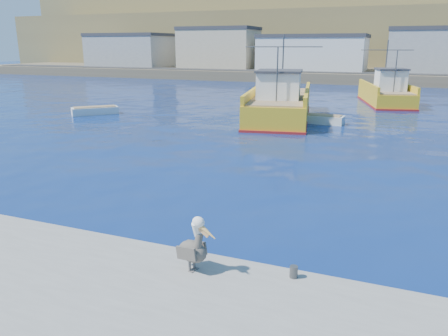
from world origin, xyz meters
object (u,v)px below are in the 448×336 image
Objects in this scene: skiff_mid at (318,120)px; pelican at (194,247)px; trawler_yellow_a at (280,104)px; trawler_yellow_b at (386,94)px; skiff_left at (95,111)px.

skiff_mid is 2.68× the size of pelican.
trawler_yellow_a is 3.72m from skiff_mid.
skiff_left is (-23.64, -17.19, -0.76)m from trawler_yellow_b.
pelican is (4.82, -26.63, -0.06)m from trawler_yellow_a.
trawler_yellow_a is 27.06m from pelican.
pelican is (20.60, -22.70, 0.86)m from skiff_left.
pelican is at bearing -94.36° from trawler_yellow_b.
trawler_yellow_a reaches higher than skiff_mid.
trawler_yellow_b is at bearing 85.64° from pelican.
trawler_yellow_b is at bearing 36.03° from skiff_left.
skiff_mid is at bearing -17.61° from trawler_yellow_a.
trawler_yellow_b is 15.03m from skiff_mid.
pelican reaches higher than skiff_mid.
skiff_left is 19.42m from skiff_mid.
trawler_yellow_a reaches higher than skiff_left.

